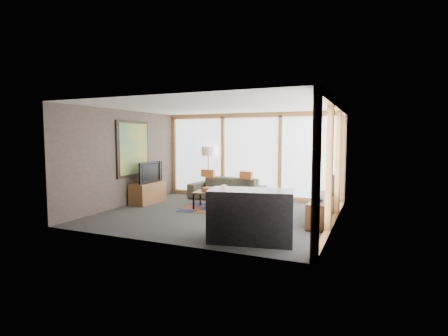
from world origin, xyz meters
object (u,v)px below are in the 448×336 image
at_px(television, 148,172).
at_px(tv_console, 148,193).
at_px(bar_counter, 251,216).
at_px(sofa, 226,189).
at_px(bookshelf, 322,209).
at_px(coffee_table, 220,200).
at_px(floor_lamp, 208,172).

bearing_deg(television, tv_console, 60.51).
relative_size(tv_console, television, 1.13).
bearing_deg(bar_counter, sofa, 107.35).
xyz_separation_m(bookshelf, tv_console, (-4.89, 0.26, 0.03)).
bearing_deg(tv_console, bar_counter, -31.33).
distance_m(coffee_table, tv_console, 2.22).
bearing_deg(coffee_table, sofa, 104.90).
height_order(coffee_table, television, television).
xyz_separation_m(sofa, television, (-1.88, -1.30, 0.55)).
bearing_deg(tv_console, coffee_table, 1.72).
height_order(floor_lamp, coffee_table, floor_lamp).
bearing_deg(bar_counter, floor_lamp, 113.47).
height_order(floor_lamp, television, floor_lamp).
relative_size(sofa, floor_lamp, 1.43).
bearing_deg(sofa, tv_console, -139.71).
relative_size(bookshelf, television, 2.05).
relative_size(floor_lamp, television, 1.53).
xyz_separation_m(bookshelf, bar_counter, (-0.96, -2.13, 0.20)).
relative_size(sofa, bookshelf, 1.07).
distance_m(floor_lamp, bookshelf, 4.18).
bearing_deg(sofa, coffee_table, -69.26).
xyz_separation_m(floor_lamp, coffee_table, (1.06, -1.49, -0.57)).
height_order(sofa, floor_lamp, floor_lamp).
relative_size(floor_lamp, coffee_table, 1.19).
bearing_deg(bar_counter, television, 137.11).
distance_m(bookshelf, tv_console, 4.89).
relative_size(television, bar_counter, 0.70).
xyz_separation_m(sofa, coffee_table, (0.33, -1.23, -0.11)).
height_order(floor_lamp, bar_counter, floor_lamp).
bearing_deg(bookshelf, sofa, 152.57).
bearing_deg(bar_counter, bookshelf, 54.20).
bearing_deg(floor_lamp, coffee_table, -54.62).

